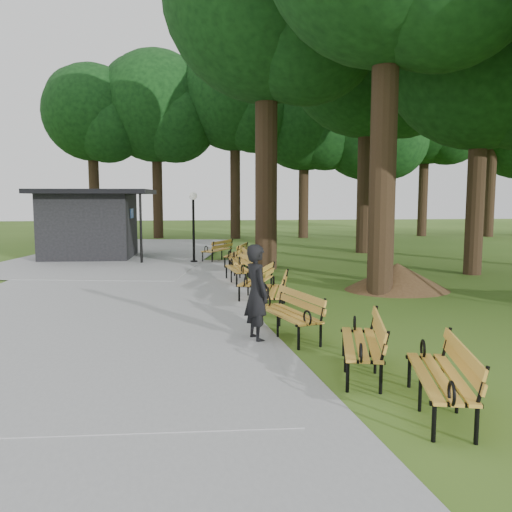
{
  "coord_description": "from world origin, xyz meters",
  "views": [
    {
      "loc": [
        -1.51,
        -10.65,
        2.63
      ],
      "look_at": [
        0.0,
        2.8,
        1.1
      ],
      "focal_mm": 36.51,
      "sensor_mm": 36.0,
      "label": 1
    }
  ],
  "objects": [
    {
      "name": "ground",
      "position": [
        0.0,
        0.0,
        0.0
      ],
      "size": [
        100.0,
        100.0,
        0.0
      ],
      "primitive_type": "plane",
      "color": "#395E1B",
      "rests_on": "ground"
    },
    {
      "name": "path",
      "position": [
        -4.0,
        3.0,
        0.03
      ],
      "size": [
        12.0,
        38.0,
        0.06
      ],
      "primitive_type": "cube",
      "color": "#98989B",
      "rests_on": "ground"
    },
    {
      "name": "person",
      "position": [
        -0.45,
        -1.37,
        0.89
      ],
      "size": [
        0.61,
        0.75,
        1.79
      ],
      "primitive_type": "imported",
      "rotation": [
        0.0,
        0.0,
        1.89
      ],
      "color": "black",
      "rests_on": "ground"
    },
    {
      "name": "kiosk",
      "position": [
        -6.14,
        12.37,
        1.48
      ],
      "size": [
        4.87,
        4.27,
        2.96
      ],
      "primitive_type": null,
      "rotation": [
        0.0,
        0.0,
        -0.03
      ],
      "color": "black",
      "rests_on": "ground"
    },
    {
      "name": "lamp_post",
      "position": [
        -1.67,
        10.28,
        2.07
      ],
      "size": [
        0.32,
        0.32,
        2.85
      ],
      "color": "black",
      "rests_on": "ground"
    },
    {
      "name": "dirt_mound",
      "position": [
        4.12,
        3.44,
        0.39
      ],
      "size": [
        2.49,
        2.49,
        0.77
      ],
      "primitive_type": "cone",
      "color": "#47301C",
      "rests_on": "ground"
    },
    {
      "name": "bench_0",
      "position": [
        1.4,
        -4.8,
        0.44
      ],
      "size": [
        1.08,
        2.0,
        0.88
      ],
      "primitive_type": null,
      "rotation": [
        0.0,
        0.0,
        -1.81
      ],
      "color": "gold",
      "rests_on": "ground"
    },
    {
      "name": "bench_1",
      "position": [
        0.89,
        -3.29,
        0.44
      ],
      "size": [
        1.09,
        2.0,
        0.88
      ],
      "primitive_type": null,
      "rotation": [
        0.0,
        0.0,
        -1.82
      ],
      "color": "gold",
      "rests_on": "ground"
    },
    {
      "name": "bench_2",
      "position": [
        0.17,
        -1.17,
        0.44
      ],
      "size": [
        1.18,
        2.0,
        0.88
      ],
      "primitive_type": null,
      "rotation": [
        0.0,
        0.0,
        -1.27
      ],
      "color": "gold",
      "rests_on": "ground"
    },
    {
      "name": "bench_3",
      "position": [
        0.22,
        1.17,
        0.44
      ],
      "size": [
        1.04,
        1.99,
        0.88
      ],
      "primitive_type": null,
      "rotation": [
        0.0,
        0.0,
        -1.79
      ],
      "color": "gold",
      "rests_on": "ground"
    },
    {
      "name": "bench_4",
      "position": [
        0.0,
        2.8,
        0.44
      ],
      "size": [
        1.29,
        2.0,
        0.88
      ],
      "primitive_type": null,
      "rotation": [
        0.0,
        0.0,
        -1.94
      ],
      "color": "gold",
      "rests_on": "ground"
    },
    {
      "name": "bench_5",
      "position": [
        -0.29,
        5.08,
        0.44
      ],
      "size": [
        0.87,
        1.97,
        0.88
      ],
      "primitive_type": null,
      "rotation": [
        0.0,
        0.0,
        -1.44
      ],
      "color": "gold",
      "rests_on": "ground"
    },
    {
      "name": "bench_6",
      "position": [
        -0.13,
        7.18,
        0.44
      ],
      "size": [
        0.72,
        1.92,
        0.88
      ],
      "primitive_type": null,
      "rotation": [
        0.0,
        0.0,
        -1.53
      ],
      "color": "gold",
      "rests_on": "ground"
    },
    {
      "name": "bench_7",
      "position": [
        -0.07,
        9.17,
        0.44
      ],
      "size": [
        1.17,
        2.0,
        0.88
      ],
      "primitive_type": null,
      "rotation": [
        0.0,
        0.0,
        -1.87
      ],
      "color": "gold",
      "rests_on": "ground"
    },
    {
      "name": "bench_8",
      "position": [
        -0.71,
        11.02,
        0.44
      ],
      "size": [
        1.53,
        1.96,
        0.88
      ],
      "primitive_type": null,
      "rotation": [
        0.0,
        0.0,
        -2.11
      ],
      "color": "gold",
      "rests_on": "ground"
    },
    {
      "name": "lawn_tree_1",
      "position": [
        7.85,
        6.11,
        7.4
      ],
      "size": [
        6.46,
        6.46,
        10.66
      ],
      "color": "black",
      "rests_on": "ground"
    },
    {
      "name": "lawn_tree_4",
      "position": [
        6.4,
        13.44,
        9.22
      ],
      "size": [
        7.75,
        7.75,
        13.15
      ],
      "color": "black",
      "rests_on": "ground"
    },
    {
      "name": "tree_backdrop",
      "position": [
        6.35,
        22.87,
        8.27
      ],
      "size": [
        35.8,
        8.68,
        16.54
      ],
      "primitive_type": null,
      "color": "black",
      "rests_on": "ground"
    }
  ]
}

